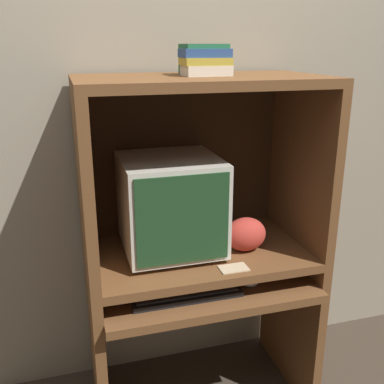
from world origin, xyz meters
name	(u,v)px	position (x,y,z in m)	size (l,w,h in m)	color
wall_back	(179,111)	(0.00, 0.61, 1.30)	(6.00, 0.06, 2.60)	gray
desk_base	(202,325)	(0.00, 0.23, 0.40)	(0.96, 0.59, 0.64)	brown
desk_monitor_shelf	(200,255)	(0.00, 0.27, 0.73)	(0.96, 0.55, 0.11)	brown
hutch_upper	(198,141)	(0.00, 0.31, 1.22)	(0.96, 0.55, 0.72)	brown
crt_monitor	(171,204)	(-0.12, 0.31, 0.96)	(0.40, 0.40, 0.40)	beige
keyboard	(185,291)	(-0.11, 0.12, 0.65)	(0.44, 0.17, 0.03)	black
mouse	(250,283)	(0.17, 0.11, 0.66)	(0.07, 0.05, 0.03)	#B7B7B7
snack_bag	(246,234)	(0.19, 0.22, 0.83)	(0.18, 0.13, 0.14)	#BC382D
book_stack	(205,62)	(0.02, 0.28, 1.53)	(0.18, 0.13, 0.10)	beige
paper_card	(234,268)	(0.08, 0.07, 0.75)	(0.11, 0.07, 0.00)	#CCB28C
storage_box	(204,59)	(0.03, 0.32, 1.53)	(0.16, 0.14, 0.12)	#236638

